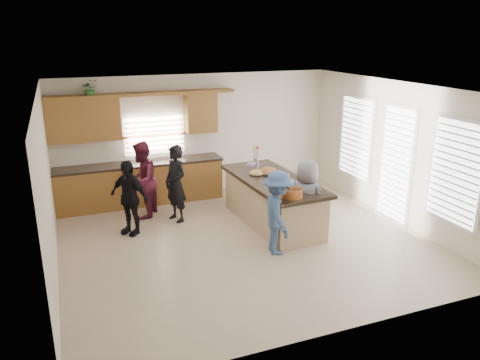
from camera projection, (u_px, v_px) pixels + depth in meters
name	position (u px, v px, depth m)	size (l,w,h in m)	color
floor	(244.00, 241.00, 8.68)	(6.50, 6.50, 0.00)	#C4AE91
room_shell	(245.00, 141.00, 8.10)	(6.52, 6.02, 2.81)	silver
back_cabinetry	(137.00, 164.00, 10.32)	(4.08, 0.66, 2.46)	olive
right_wall_glazing	(398.00, 156.00, 9.26)	(0.06, 4.00, 2.25)	white
island	(273.00, 202.00, 9.33)	(1.28, 2.75, 0.95)	tan
platter_front	(284.00, 183.00, 8.82)	(0.49, 0.49, 0.20)	black
platter_mid	(267.00, 172.00, 9.52)	(0.47, 0.47, 0.19)	black
platter_back	(257.00, 173.00, 9.42)	(0.33, 0.33, 0.13)	black
salad_bowl	(292.00, 193.00, 8.13)	(0.36, 0.36, 0.15)	#BB5722
clear_cup	(308.00, 188.00, 8.52)	(0.08, 0.08, 0.09)	white
plate_stack	(251.00, 164.00, 10.06)	(0.19, 0.19, 0.05)	#AA82BD
flower_vase	(256.00, 155.00, 10.07)	(0.14, 0.14, 0.41)	silver
potted_plant	(90.00, 88.00, 9.60)	(0.34, 0.30, 0.38)	#2F732E
woman_left_back	(176.00, 184.00, 9.39)	(0.58, 0.38, 1.58)	black
woman_left_mid	(142.00, 180.00, 9.58)	(0.78, 0.60, 1.60)	maroon
woman_left_front	(129.00, 197.00, 8.79)	(0.85, 0.35, 1.45)	black
woman_right_back	(278.00, 213.00, 8.01)	(0.96, 0.55, 1.49)	#3E5B87
woman_right_front	(306.00, 201.00, 8.51)	(0.75, 0.49, 1.53)	slate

